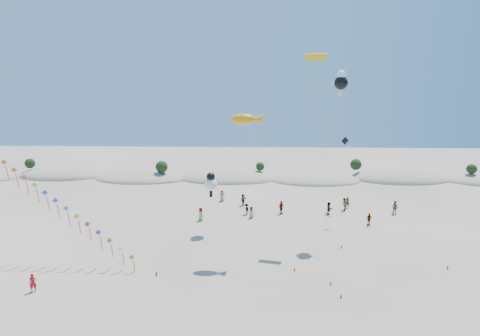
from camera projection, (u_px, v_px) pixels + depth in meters
name	position (u px, v px, depth m)	size (l,w,h in m)	color
ground	(192.00, 321.00, 30.84)	(160.00, 160.00, 0.00)	gray
dune_ridge	(234.00, 178.00, 74.81)	(145.30, 11.49, 5.57)	tan
kite_train	(21.00, 176.00, 40.36)	(27.15, 7.73, 17.13)	#3F2D1E
fish_kite	(247.00, 120.00, 40.52)	(9.84, 10.21, 14.74)	#3F2D1E
cartoon_kite_low	(211.00, 183.00, 47.56)	(9.91, 10.91, 7.38)	#3F2D1E
cartoon_kite_high	(341.00, 82.00, 44.78)	(2.00, 5.69, 19.13)	#3F2D1E
parafoil_kite	(316.00, 61.00, 43.71)	(2.30, 13.02, 20.93)	#3F2D1E
dark_kite	(369.00, 170.00, 47.66)	(7.93, 14.43, 10.99)	#3F2D1E
flyer_foreground	(33.00, 283.00, 34.87)	(0.61, 0.40, 1.66)	#B40E1B
beachgoers	(294.00, 207.00, 55.54)	(27.35, 10.25, 1.86)	slate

